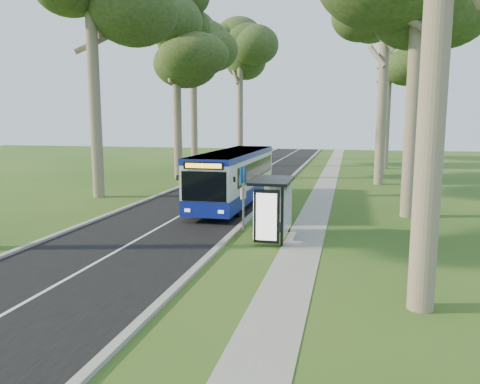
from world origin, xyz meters
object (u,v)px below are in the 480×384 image
object	(u,v)px
bus	(234,177)
bus_shelter	(274,199)
car_silver	(232,156)
litter_bin	(286,209)
car_white	(204,164)
bus_stop_sign	(243,191)

from	to	relation	value
bus	bus_shelter	bearing A→B (deg)	-65.17
bus_shelter	car_silver	bearing A→B (deg)	106.55
litter_bin	car_white	bearing A→B (deg)	118.40
bus	litter_bin	xyz separation A→B (m)	(3.37, -3.24, -1.11)
bus_shelter	car_white	size ratio (longest dim) A/B	0.67
bus_shelter	bus_stop_sign	bearing A→B (deg)	141.08
bus	bus_shelter	world-z (taller)	bus
bus	car_white	bearing A→B (deg)	113.83
bus_shelter	litter_bin	distance (m)	4.55
bus_shelter	litter_bin	size ratio (longest dim) A/B	3.17
car_white	car_silver	size ratio (longest dim) A/B	0.93
bus_shelter	bus	bearing A→B (deg)	114.11
bus	bus_stop_sign	distance (m)	6.72
bus_stop_sign	bus_shelter	xyz separation A→B (m)	(1.51, -1.20, -0.07)
litter_bin	car_silver	distance (m)	30.01
bus_stop_sign	bus	bearing A→B (deg)	130.84
car_silver	bus_shelter	bearing A→B (deg)	-92.05
car_white	car_silver	world-z (taller)	car_silver
bus_shelter	car_silver	world-z (taller)	bus_shelter
litter_bin	car_white	world-z (taller)	car_white
bus_shelter	car_white	xyz separation A→B (m)	(-10.22, 23.06, -0.98)
bus_stop_sign	car_white	bearing A→B (deg)	135.46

